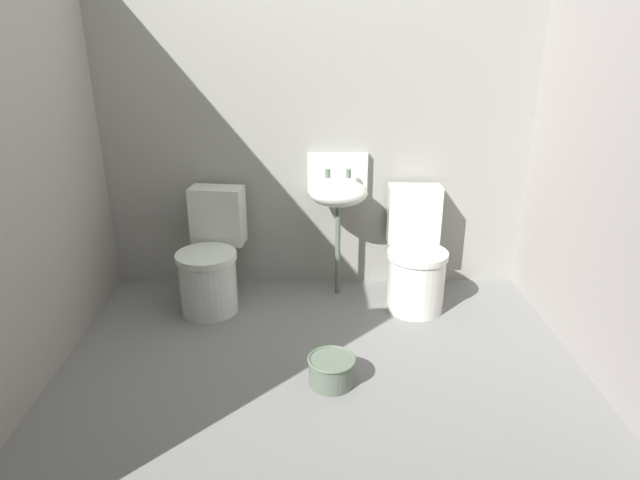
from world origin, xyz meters
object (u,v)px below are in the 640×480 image
(toilet_right, at_px, (415,260))
(bucket, at_px, (331,370))
(toilet_left, at_px, (211,262))
(sink, at_px, (338,191))

(toilet_right, relative_size, bucket, 2.98)
(toilet_right, bearing_deg, toilet_left, 3.19)
(toilet_left, distance_m, sink, 0.98)
(sink, bearing_deg, toilet_right, -19.88)
(toilet_right, relative_size, sink, 0.79)
(toilet_right, bearing_deg, sink, -16.68)
(toilet_right, xyz_separation_m, bucket, (-0.60, -0.92, -0.24))
(toilet_right, height_order, sink, sink)
(toilet_left, relative_size, toilet_right, 1.00)
(toilet_left, xyz_separation_m, toilet_right, (1.38, -0.00, 0.00))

